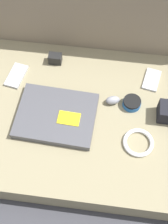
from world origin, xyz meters
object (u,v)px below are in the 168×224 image
Objects in this scene: laptop at (56,116)px; speaker_puck at (132,103)px; computer_mouse at (113,100)px; phone_black at (16,76)px; charger_brick at (55,59)px; phone_silver at (152,80)px.

laptop is 0.32m from speaker_puck.
computer_mouse reaches higher than laptop.
phone_black is at bearing 142.03° from laptop.
charger_brick reaches higher than phone_black.
speaker_puck is 0.53m from phone_black.
charger_brick is (0.16, 0.11, 0.02)m from phone_black.
phone_black is at bearing -146.69° from charger_brick.
phone_black is (-0.52, 0.08, -0.01)m from speaker_puck.
phone_silver is 2.12× the size of charger_brick.
charger_brick is (-0.28, 0.19, 0.00)m from computer_mouse.
phone_silver is (0.39, 0.24, -0.01)m from laptop.
laptop is at bearing -30.43° from phone_black.
phone_silver is 0.61m from phone_black.
phone_black is at bearing 153.36° from computer_mouse.
phone_black is 2.31× the size of charger_brick.
phone_black is at bearing 170.95° from speaker_puck.
phone_silver is at bearing 59.38° from speaker_puck.
laptop is 4.29× the size of speaker_puck.
speaker_puck is at bearing -17.11° from computer_mouse.
computer_mouse is at bearing -128.41° from phone_silver.
phone_silver is (0.16, 0.14, -0.01)m from computer_mouse.
laptop and speaker_puck have the same top height.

